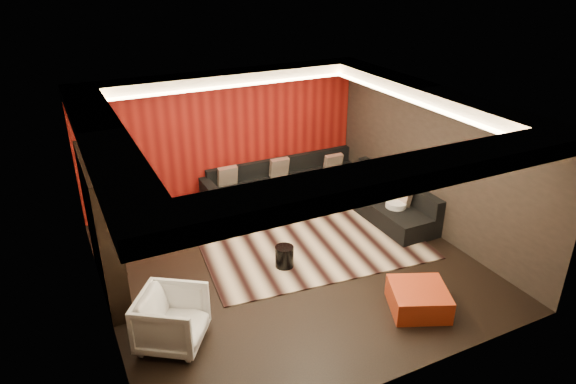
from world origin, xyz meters
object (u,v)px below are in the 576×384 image
sectional_sofa (322,190)px  drum_stool (284,257)px  white_side_table (395,213)px  armchair (172,319)px  coffee_table (274,208)px  orange_ottoman (418,299)px

sectional_sofa → drum_stool: bearing=-133.4°
sectional_sofa → white_side_table: bearing=-63.9°
armchair → white_side_table: bearing=-39.2°
drum_stool → coffee_table: bearing=70.2°
drum_stool → white_side_table: white_side_table is taller
coffee_table → armchair: armchair is taller
drum_stool → sectional_sofa: size_ratio=0.10×
orange_ottoman → armchair: bearing=165.5°
white_side_table → armchair: bearing=-163.7°
coffee_table → orange_ottoman: 3.89m
white_side_table → armchair: armchair is taller
armchair → sectional_sofa: armchair is taller
coffee_table → armchair: 4.12m
white_side_table → orange_ottoman: bearing=-119.5°
sectional_sofa → armchair: bearing=-143.6°
drum_stool → white_side_table: bearing=8.4°
coffee_table → white_side_table: size_ratio=2.15×
coffee_table → sectional_sofa: 1.16m
coffee_table → drum_stool: bearing=-109.8°
orange_ottoman → sectional_sofa: bearing=82.1°
drum_stool → orange_ottoman: bearing=-55.9°
drum_stool → white_side_table: size_ratio=0.74×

